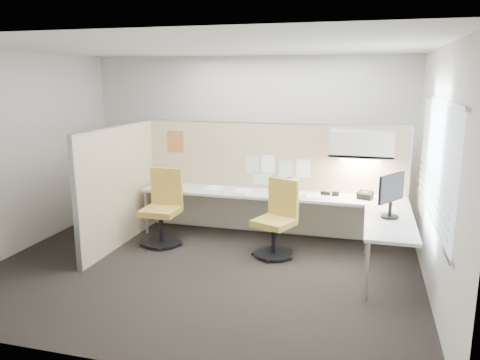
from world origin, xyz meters
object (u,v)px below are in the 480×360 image
(desk, at_px, (290,205))
(chair_right, at_px, (277,221))
(chair_left, at_px, (163,210))
(phone, at_px, (365,195))
(monitor, at_px, (391,193))

(desk, xyz_separation_m, chair_right, (-0.10, -0.47, -0.11))
(chair_left, relative_size, phone, 4.33)
(monitor, relative_size, phone, 2.18)
(chair_right, height_order, phone, chair_right)
(monitor, bearing_deg, desk, 95.72)
(chair_right, height_order, monitor, monitor)
(desk, distance_m, monitor, 1.61)
(phone, bearing_deg, chair_right, -134.79)
(chair_left, distance_m, monitor, 3.27)
(desk, height_order, monitor, monitor)
(desk, xyz_separation_m, chair_left, (-1.84, -0.44, -0.09))
(desk, bearing_deg, phone, 9.29)
(chair_left, xyz_separation_m, phone, (2.90, 0.61, 0.27))
(chair_left, relative_size, monitor, 1.99)
(chair_left, height_order, phone, chair_left)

